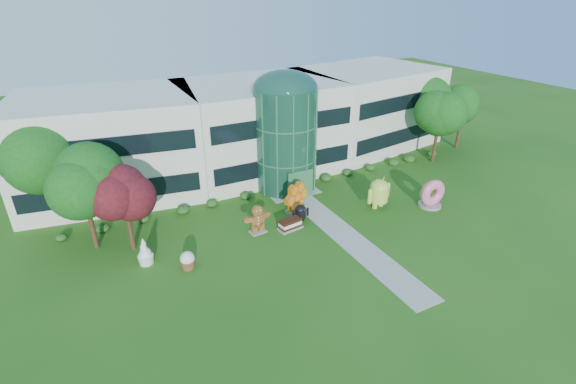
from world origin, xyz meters
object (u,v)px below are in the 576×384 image
android_black (301,212)px  gingerbread (257,219)px  android_green (379,191)px  donut (432,193)px

android_black → gingerbread: (-4.02, -0.03, 0.37)m
android_black → gingerbread: 4.04m
android_green → gingerbread: android_green is taller
android_green → donut: size_ratio=1.18×
android_black → gingerbread: bearing=-168.6°
donut → android_black: bearing=168.3°
gingerbread → donut: bearing=-16.7°
android_green → gingerbread: 11.54m
android_green → android_black: (-7.47, 1.09, -0.71)m
donut → gingerbread: bearing=172.1°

